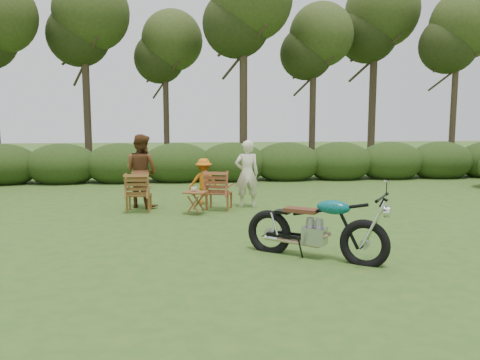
{
  "coord_description": "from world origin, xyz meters",
  "views": [
    {
      "loc": [
        -1.69,
        -7.85,
        2.16
      ],
      "look_at": [
        -0.55,
        2.05,
        0.9
      ],
      "focal_mm": 35.0,
      "sensor_mm": 36.0,
      "label": 1
    }
  ],
  "objects": [
    {
      "name": "adult_b",
      "position": [
        -2.81,
        3.99,
        0.0
      ],
      "size": [
        1.13,
        1.08,
        1.83
      ],
      "primitive_type": "imported",
      "rotation": [
        0.0,
        0.0,
        2.54
      ],
      "color": "#5B331A",
      "rests_on": "ground"
    },
    {
      "name": "side_table",
      "position": [
        -1.49,
        2.91,
        0.27
      ],
      "size": [
        0.65,
        0.6,
        0.53
      ],
      "primitive_type": null,
      "rotation": [
        0.0,
        0.0,
        -0.4
      ],
      "color": "brown",
      "rests_on": "ground"
    },
    {
      "name": "cup",
      "position": [
        -1.53,
        2.95,
        0.59
      ],
      "size": [
        0.17,
        0.17,
        0.11
      ],
      "primitive_type": "imported",
      "rotation": [
        0.0,
        0.0,
        -0.37
      ],
      "color": "beige",
      "rests_on": "side_table"
    },
    {
      "name": "lawn_chair_right",
      "position": [
        -0.9,
        3.48,
        0.0
      ],
      "size": [
        0.83,
        0.83,
        0.97
      ],
      "primitive_type": null,
      "rotation": [
        0.0,
        0.0,
        2.85
      ],
      "color": "brown",
      "rests_on": "ground"
    },
    {
      "name": "lawn_chair_left",
      "position": [
        -2.84,
        3.45,
        0.0
      ],
      "size": [
        0.67,
        0.67,
        0.94
      ],
      "primitive_type": null,
      "rotation": [
        0.0,
        0.0,
        3.1
      ],
      "color": "brown",
      "rests_on": "ground"
    },
    {
      "name": "motorcycle",
      "position": [
        0.31,
        -0.8,
        0.0
      ],
      "size": [
        2.29,
        1.94,
        1.26
      ],
      "primitive_type": null,
      "rotation": [
        0.0,
        0.0,
        -0.6
      ],
      "color": "#0B9390",
      "rests_on": "ground"
    },
    {
      "name": "adult_a",
      "position": [
        -0.18,
        3.71,
        0.0
      ],
      "size": [
        0.65,
        0.46,
        1.69
      ],
      "primitive_type": "imported",
      "rotation": [
        0.0,
        0.0,
        3.23
      ],
      "color": "beige",
      "rests_on": "ground"
    },
    {
      "name": "child",
      "position": [
        -1.25,
        4.21,
        0.0
      ],
      "size": [
        0.78,
        0.45,
        1.2
      ],
      "primitive_type": "imported",
      "rotation": [
        0.0,
        0.0,
        3.14
      ],
      "color": "#C46612",
      "rests_on": "ground"
    },
    {
      "name": "tree_line",
      "position": [
        0.5,
        9.74,
        3.81
      ],
      "size": [
        22.52,
        11.62,
        8.14
      ],
      "color": "#33271C",
      "rests_on": "ground"
    },
    {
      "name": "ground",
      "position": [
        0.0,
        0.0,
        0.0
      ],
      "size": [
        80.0,
        80.0,
        0.0
      ],
      "primitive_type": "plane",
      "color": "#2D521B",
      "rests_on": "ground"
    }
  ]
}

